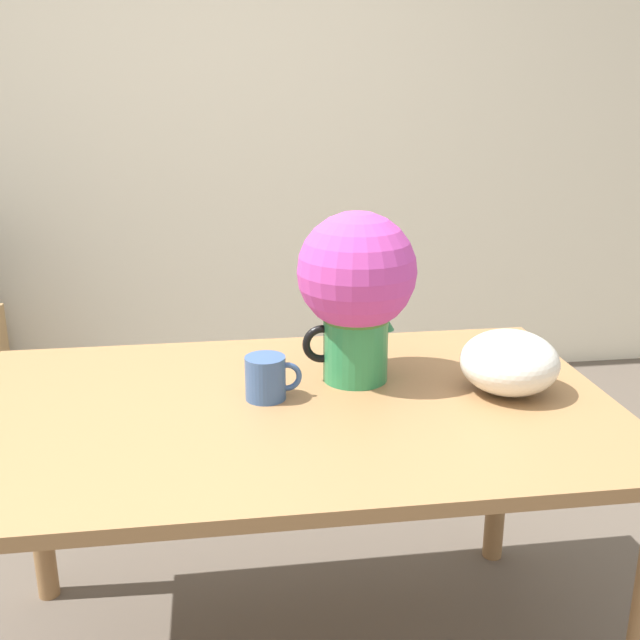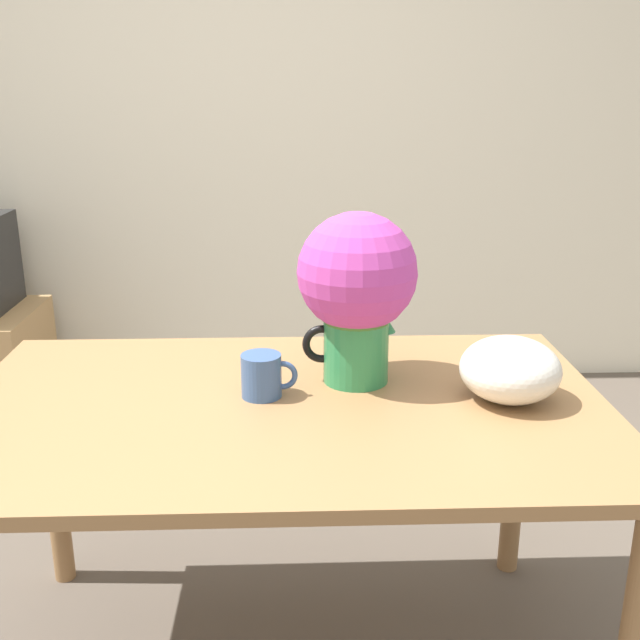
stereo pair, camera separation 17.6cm
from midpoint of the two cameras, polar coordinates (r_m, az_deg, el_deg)
wall_back at (r=3.56m, az=-4.55°, el=15.52°), size 8.00×0.05×2.60m
table at (r=1.73m, az=0.21°, el=-9.06°), size 1.47×0.91×0.74m
flower_vase at (r=1.75m, az=5.72°, el=2.50°), size 0.28×0.28×0.41m
coffee_mug at (r=1.71m, az=-1.44°, el=-4.31°), size 0.13×0.09×0.10m
white_bowl at (r=1.76m, az=17.10°, el=-3.68°), size 0.23×0.23×0.15m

